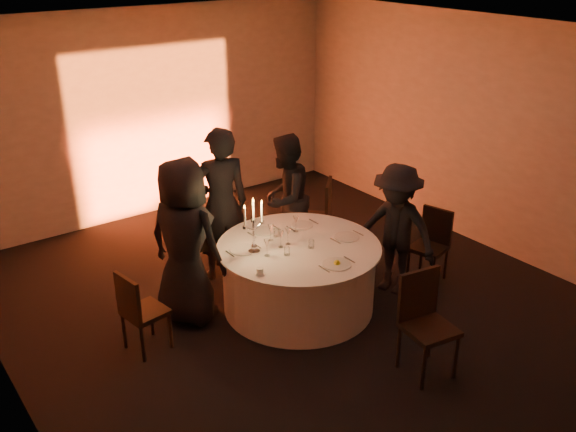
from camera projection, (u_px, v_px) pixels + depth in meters
floor at (298, 306)px, 7.29m from camera, size 7.00×7.00×0.00m
ceiling at (300, 35)px, 6.08m from camera, size 7.00×7.00×0.00m
wall_back at (153, 114)px, 9.27m from camera, size 7.00×0.00×7.00m
wall_right at (483, 134)px, 8.31m from camera, size 0.00×7.00×7.00m
uplighter_fixture at (170, 212)px, 9.63m from camera, size 0.25×0.12×0.10m
banquet_table at (299, 276)px, 7.14m from camera, size 1.80×1.80×0.77m
chair_left at (138, 309)px, 6.32m from camera, size 0.44×0.44×0.88m
chair_back_left at (207, 240)px, 7.75m from camera, size 0.48×0.48×0.87m
chair_back_right at (319, 213)px, 8.29m from camera, size 0.63×0.63×1.01m
chair_right at (432, 241)px, 7.71m from camera, size 0.47×0.47×0.89m
chair_front at (424, 317)px, 6.03m from camera, size 0.51×0.51×1.02m
guest_left at (185, 242)px, 6.72m from camera, size 0.92×1.06×1.84m
guest_back_left at (221, 204)px, 7.59m from camera, size 0.78×0.61×1.89m
guest_back_right at (285, 198)px, 8.08m from camera, size 1.01×0.94×1.66m
guest_right at (396, 230)px, 7.33m from camera, size 0.86×1.14×1.57m
plate_left at (243, 250)px, 6.87m from camera, size 0.36×0.29×0.01m
plate_back_left at (264, 231)px, 7.30m from camera, size 0.35×0.26×0.01m
plate_back_right at (302, 225)px, 7.45m from camera, size 0.35×0.25×0.01m
plate_right at (347, 237)px, 7.16m from camera, size 0.36×0.28×0.01m
plate_front at (337, 263)px, 6.56m from camera, size 0.36×0.30×0.08m
coffee_cup at (260, 271)px, 6.38m from camera, size 0.11×0.11×0.07m
candelabra at (254, 234)px, 6.74m from camera, size 0.26×0.13×0.63m
wine_glass_a at (267, 244)px, 6.70m from camera, size 0.07×0.07×0.19m
wine_glass_b at (281, 236)px, 6.89m from camera, size 0.07×0.07×0.19m
wine_glass_c at (271, 229)px, 7.04m from camera, size 0.07×0.07×0.19m
wine_glass_d at (288, 233)px, 6.96m from camera, size 0.07×0.07×0.19m
wine_glass_e at (296, 221)px, 7.25m from camera, size 0.07×0.07×0.19m
tumbler_a at (311, 244)px, 6.91m from camera, size 0.07×0.07×0.09m
tumbler_b at (276, 233)px, 7.18m from camera, size 0.07×0.07×0.09m
tumbler_c at (287, 251)px, 6.76m from camera, size 0.07×0.07×0.09m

